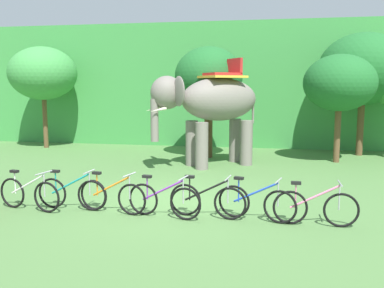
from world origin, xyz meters
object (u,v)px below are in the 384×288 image
object	(u,v)px
tree_center_left	(209,77)
bike_white	(29,194)
elephant	(211,104)
tree_far_right	(363,69)
tree_center	(43,74)
bike_purple	(164,200)
bike_teal	(72,193)
bike_pink	(315,207)
bike_blue	(256,203)
bike_orange	(112,196)
tree_far_left	(340,83)
bike_black	(207,200)

from	to	relation	value
tree_center_left	bike_white	world-z (taller)	tree_center_left
elephant	bike_white	size ratio (longest dim) A/B	2.33
tree_far_right	elephant	bearing A→B (deg)	-149.00
tree_center	bike_purple	size ratio (longest dim) A/B	2.70
elephant	bike_teal	xyz separation A→B (m)	(-2.41, -5.83, -1.82)
tree_far_right	bike_purple	world-z (taller)	tree_far_right
tree_far_right	bike_pink	xyz separation A→B (m)	(-2.66, -9.39, -3.08)
tree_center	bike_white	world-z (taller)	tree_center
bike_teal	bike_pink	world-z (taller)	same
tree_center	bike_blue	size ratio (longest dim) A/B	2.73
tree_center	bike_pink	bearing A→B (deg)	-39.24
tree_center	bike_orange	xyz separation A→B (m)	(6.66, -8.91, -2.98)
bike_teal	bike_blue	bearing A→B (deg)	-0.48
bike_pink	tree_center	bearing A→B (deg)	140.76
tree_far_left	tree_far_right	xyz separation A→B (m)	(1.15, 1.81, 0.55)
tree_center	tree_center_left	size ratio (longest dim) A/B	1.05
bike_teal	bike_purple	world-z (taller)	same
tree_center_left	tree_center	bearing A→B (deg)	170.93
tree_far_left	bike_teal	size ratio (longest dim) A/B	2.32
elephant	bike_teal	bearing A→B (deg)	-112.44
tree_far_left	tree_far_right	size ratio (longest dim) A/B	0.81
tree_far_left	bike_pink	xyz separation A→B (m)	(-1.51, -7.58, -2.53)
tree_center_left	elephant	size ratio (longest dim) A/B	1.10
tree_far_left	bike_blue	world-z (taller)	tree_far_left
bike_blue	elephant	bearing A→B (deg)	107.02
tree_center	bike_black	size ratio (longest dim) A/B	2.68
tree_center_left	bike_purple	bearing A→B (deg)	-88.71
bike_pink	bike_purple	bearing A→B (deg)	-179.40
bike_orange	bike_purple	distance (m)	1.23
bike_white	bike_blue	bearing A→B (deg)	2.25
bike_white	bike_purple	distance (m)	3.16
tree_far_left	bike_pink	world-z (taller)	tree_far_left
bike_black	bike_pink	world-z (taller)	same
bike_orange	tree_center	bearing A→B (deg)	126.75
tree_far_left	bike_orange	world-z (taller)	tree_far_left
bike_teal	tree_center_left	bearing A→B (deg)	74.88
tree_center_left	bike_white	size ratio (longest dim) A/B	2.57
tree_center	elephant	distance (m)	8.68
bike_blue	bike_pink	bearing A→B (deg)	-6.45
tree_far_left	bike_purple	world-z (taller)	tree_far_left
bike_white	bike_purple	world-z (taller)	same
bike_teal	bike_orange	size ratio (longest dim) A/B	1.02
bike_blue	tree_center	bearing A→B (deg)	137.97
bike_teal	bike_purple	distance (m)	2.24
tree_far_left	bike_purple	bearing A→B (deg)	-121.49
tree_center	tree_far_left	bearing A→B (deg)	-6.50
tree_far_left	bike_orange	xyz separation A→B (m)	(-5.89, -7.48, -2.53)
tree_far_left	bike_orange	distance (m)	9.85
tree_center	bike_black	xyz separation A→B (m)	(8.80, -8.88, -2.98)
tree_far_right	elephant	xyz separation A→B (m)	(-5.64, -3.39, -1.26)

